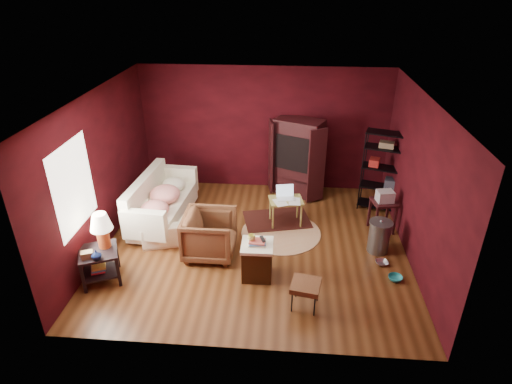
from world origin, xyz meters
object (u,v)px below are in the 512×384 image
wire_shelving (384,168)px  hamper (257,259)px  sofa (162,204)px  armchair (210,233)px  tv_armoire (297,156)px  side_table (100,241)px  laptop_desk (286,202)px

wire_shelving → hamper: bearing=-116.5°
sofa → hamper: 2.60m
armchair → tv_armoire: tv_armoire is taller
side_table → sofa: bearing=75.8°
side_table → laptop_desk: size_ratio=1.47×
side_table → tv_armoire: (3.16, 3.32, 0.20)m
side_table → wire_shelving: (4.93, 2.72, 0.24)m
armchair → wire_shelving: bearing=-58.9°
wire_shelving → armchair: bearing=-131.8°
armchair → wire_shelving: (3.30, 1.95, 0.49)m
hamper → laptop_desk: size_ratio=0.90×
armchair → side_table: 1.82m
armchair → wire_shelving: 3.86m
sofa → side_table: side_table is taller
sofa → tv_armoire: tv_armoire is taller
sofa → armchair: armchair is taller
laptop_desk → side_table: bearing=-157.4°
side_table → armchair: bearing=25.4°
sofa → tv_armoire: bearing=-78.0°
tv_armoire → wire_shelving: 1.87m
wire_shelving → sofa: bearing=-151.1°
hamper → tv_armoire: (0.65, 3.09, 0.58)m
hamper → tv_armoire: size_ratio=0.41×
side_table → laptop_desk: (2.94, 1.94, -0.21)m
laptop_desk → wire_shelving: (1.99, 0.78, 0.45)m
armchair → side_table: side_table is taller
side_table → laptop_desk: side_table is taller
sofa → hamper: size_ratio=2.86×
sofa → hamper: sofa is taller
hamper → laptop_desk: 1.77m
tv_armoire → hamper: bearing=-77.2°
armchair → sofa: bearing=48.0°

